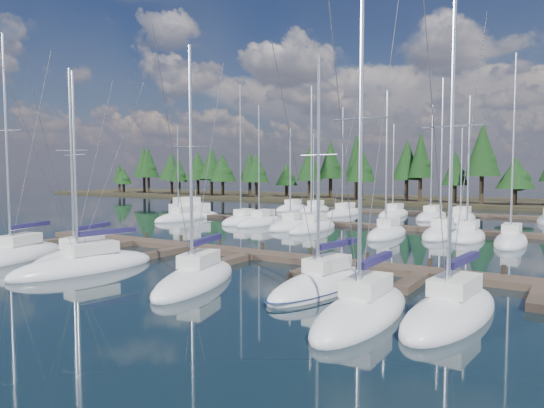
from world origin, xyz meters
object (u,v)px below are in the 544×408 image
Objects in this scene: front_sailboat_4 at (323,285)px; motor_yacht_left at (190,214)px; front_sailboat_1 at (79,258)px; front_sailboat_3 at (196,279)px; front_sailboat_5 at (363,312)px; front_sailboat_2 at (85,266)px; main_dock at (250,255)px; front_sailboat_0 at (16,255)px; front_sailboat_6 at (451,312)px.

front_sailboat_4 is 41.61m from motor_yacht_left.
front_sailboat_3 is (11.00, -0.80, 0.01)m from front_sailboat_1.
motor_yacht_left is (-32.41, 26.09, 0.22)m from front_sailboat_4.
front_sailboat_2 is at bearing 179.18° from front_sailboat_5.
front_sailboat_1 is 3.07m from front_sailboat_2.
front_sailboat_5 is (18.16, -0.26, 0.03)m from front_sailboat_2.
front_sailboat_3 is at bearing -158.59° from front_sailboat_4.
front_sailboat_2 is at bearing -124.77° from main_dock.
front_sailboat_1 is 1.41× the size of motor_yacht_left.
motor_yacht_left is at bearing 139.54° from main_dock.
front_sailboat_3 reaches higher than motor_yacht_left.
front_sailboat_2 is at bearing -58.73° from motor_yacht_left.
main_dock is 10.79m from front_sailboat_2.
main_dock is 3.43× the size of front_sailboat_2.
front_sailboat_0 is 1.13× the size of front_sailboat_6.
front_sailboat_3 reaches higher than front_sailboat_4.
front_sailboat_4 is at bearing 5.54° from front_sailboat_1.
front_sailboat_3 is at bearing -4.15° from front_sailboat_1.
front_sailboat_1 reaches higher than front_sailboat_4.
front_sailboat_6 is at bearing -35.22° from motor_yacht_left.
front_sailboat_4 is at bearing 8.75° from front_sailboat_0.
front_sailboat_1 reaches higher than main_dock.
front_sailboat_3 is at bearing -175.41° from front_sailboat_6.
front_sailboat_0 reaches higher than front_sailboat_4.
main_dock is 3.52× the size of front_sailboat_4.
main_dock is at bearing 104.89° from front_sailboat_3.
front_sailboat_4 is at bearing -33.81° from main_dock.
front_sailboat_0 reaches higher than main_dock.
front_sailboat_3 is at bearing -75.11° from main_dock.
front_sailboat_4 is (6.32, 2.48, -0.01)m from front_sailboat_3.
motor_yacht_left is at bearing 132.41° from front_sailboat_3.
front_sailboat_6 reaches higher than front_sailboat_2.
main_dock is 2.74× the size of front_sailboat_0.
front_sailboat_0 is 31.28m from motor_yacht_left.
front_sailboat_6 is 47.74m from motor_yacht_left.
front_sailboat_0 is (-13.42, -9.06, 0.11)m from main_dock.
front_sailboat_0 is 1.67× the size of motor_yacht_left.
motor_yacht_left reaches higher than main_dock.
front_sailboat_1 is at bearing 150.74° from front_sailboat_2.
front_sailboat_2 is at bearing -175.32° from front_sailboat_6.
front_sailboat_1 is 1.06× the size of front_sailboat_2.
front_sailboat_5 is at bearing -39.41° from motor_yacht_left.
front_sailboat_1 reaches higher than front_sailboat_2.
front_sailboat_0 is 7.27m from front_sailboat_2.
front_sailboat_2 is 1.03× the size of front_sailboat_4.
front_sailboat_2 is at bearing -175.18° from front_sailboat_3.
front_sailboat_5 is at bearing -146.85° from front_sailboat_6.
front_sailboat_1 is 20.92m from front_sailboat_5.
front_sailboat_0 is 25.43m from front_sailboat_5.
front_sailboat_5 is at bearing -44.30° from front_sailboat_4.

